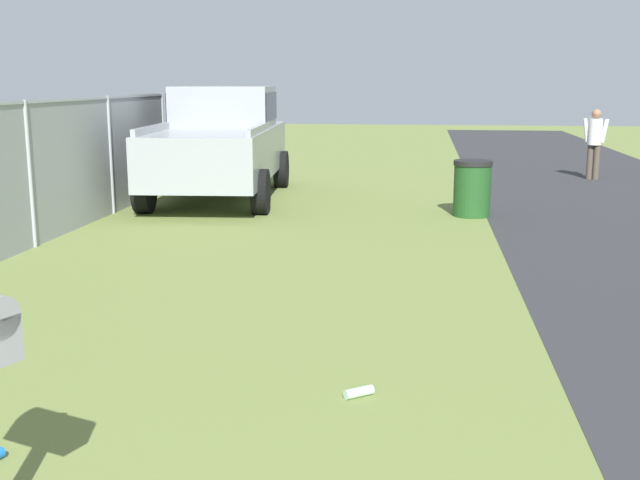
% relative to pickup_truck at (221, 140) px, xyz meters
% --- Properties ---
extents(pickup_truck, '(5.21, 2.55, 2.09)m').
position_rel_pickup_truck_xyz_m(pickup_truck, '(0.00, 0.00, 0.00)').
color(pickup_truck, '#93999E').
rests_on(pickup_truck, ground).
extents(trash_bin, '(0.64, 0.64, 0.92)m').
position_rel_pickup_truck_xyz_m(trash_bin, '(-1.50, -4.62, -0.64)').
color(trash_bin, '#1E4C1E').
rests_on(trash_bin, ground).
extents(pedestrian, '(0.30, 0.54, 1.58)m').
position_rel_pickup_truck_xyz_m(pedestrian, '(3.78, -7.62, -0.20)').
color(pedestrian, '#4C4238').
rests_on(pedestrian, ground).
extents(litter_bottle_near_hydrant, '(0.19, 0.22, 0.07)m').
position_rel_pickup_truck_xyz_m(litter_bottle_near_hydrant, '(-9.22, -3.39, -1.07)').
color(litter_bottle_near_hydrant, '#B2D8BF').
rests_on(litter_bottle_near_hydrant, ground).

